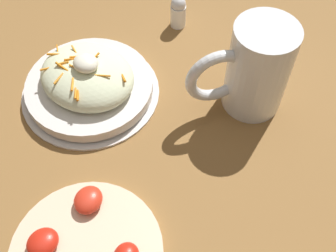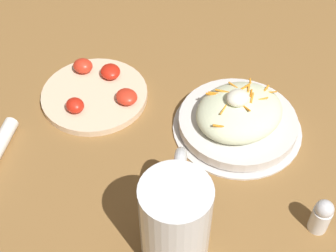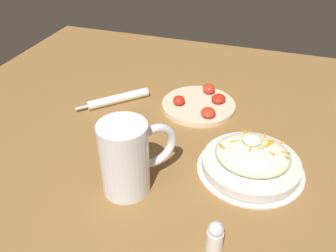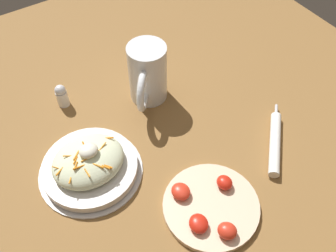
{
  "view_description": "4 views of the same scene",
  "coord_description": "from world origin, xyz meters",
  "px_view_note": "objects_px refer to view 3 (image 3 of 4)",
  "views": [
    {
      "loc": [
        0.18,
        -0.32,
        0.57
      ],
      "look_at": [
        -0.02,
        -0.02,
        0.05
      ],
      "focal_mm": 44.61,
      "sensor_mm": 36.0,
      "label": 1
    },
    {
      "loc": [
        0.26,
        0.41,
        0.66
      ],
      "look_at": [
        -0.04,
        -0.03,
        0.08
      ],
      "focal_mm": 51.3,
      "sensor_mm": 36.0,
      "label": 2
    },
    {
      "loc": [
        -0.2,
        0.63,
        0.54
      ],
      "look_at": [
        0.0,
        0.01,
        0.09
      ],
      "focal_mm": 38.62,
      "sensor_mm": 36.0,
      "label": 3
    },
    {
      "loc": [
        -0.29,
        -0.5,
        0.75
      ],
      "look_at": [
        0.01,
        -0.04,
        0.07
      ],
      "focal_mm": 40.47,
      "sensor_mm": 36.0,
      "label": 4
    }
  ],
  "objects_px": {
    "beer_mug": "(127,161)",
    "salt_shaker": "(215,237)",
    "salad_plate": "(252,160)",
    "napkin_roll": "(118,99)",
    "tomato_plate": "(200,104)"
  },
  "relations": [
    {
      "from": "beer_mug",
      "to": "salt_shaker",
      "type": "height_order",
      "value": "beer_mug"
    },
    {
      "from": "salad_plate",
      "to": "napkin_roll",
      "type": "bearing_deg",
      "value": -23.38
    },
    {
      "from": "beer_mug",
      "to": "tomato_plate",
      "type": "xyz_separation_m",
      "value": [
        -0.06,
        -0.36,
        -0.06
      ]
    },
    {
      "from": "salad_plate",
      "to": "tomato_plate",
      "type": "height_order",
      "value": "salad_plate"
    },
    {
      "from": "salad_plate",
      "to": "salt_shaker",
      "type": "height_order",
      "value": "salad_plate"
    },
    {
      "from": "salt_shaker",
      "to": "napkin_roll",
      "type": "bearing_deg",
      "value": -47.47
    },
    {
      "from": "salad_plate",
      "to": "napkin_roll",
      "type": "xyz_separation_m",
      "value": [
        0.41,
        -0.18,
        -0.02
      ]
    },
    {
      "from": "napkin_roll",
      "to": "tomato_plate",
      "type": "xyz_separation_m",
      "value": [
        -0.23,
        -0.05,
        -0.0
      ]
    },
    {
      "from": "salad_plate",
      "to": "beer_mug",
      "type": "xyz_separation_m",
      "value": [
        0.24,
        0.13,
        0.04
      ]
    },
    {
      "from": "salad_plate",
      "to": "tomato_plate",
      "type": "distance_m",
      "value": 0.28
    },
    {
      "from": "napkin_roll",
      "to": "tomato_plate",
      "type": "height_order",
      "value": "tomato_plate"
    },
    {
      "from": "napkin_roll",
      "to": "tomato_plate",
      "type": "relative_size",
      "value": 0.8
    },
    {
      "from": "salad_plate",
      "to": "napkin_roll",
      "type": "distance_m",
      "value": 0.44
    },
    {
      "from": "beer_mug",
      "to": "tomato_plate",
      "type": "height_order",
      "value": "beer_mug"
    },
    {
      "from": "salad_plate",
      "to": "salt_shaker",
      "type": "relative_size",
      "value": 3.58
    }
  ]
}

